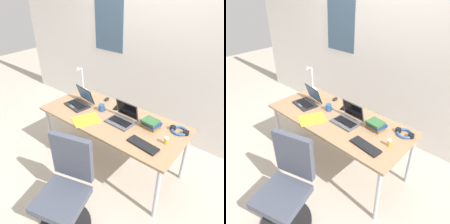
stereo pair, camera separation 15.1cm
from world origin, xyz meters
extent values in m
plane|color=#B7AD9E|center=(0.00, 0.00, 0.00)|extent=(12.00, 12.00, 0.00)
cube|color=silver|center=(0.00, 1.10, 1.30)|extent=(6.00, 0.12, 2.60)
cube|color=#3F5972|center=(-0.90, 1.04, 1.55)|extent=(0.56, 0.01, 0.76)
cube|color=#9E7A56|center=(0.00, 0.00, 0.72)|extent=(1.80, 0.80, 0.03)
cylinder|color=#B2B5BA|center=(-0.84, -0.34, 0.35)|extent=(0.04, 0.04, 0.71)
cylinder|color=#B2B5BA|center=(0.84, -0.34, 0.35)|extent=(0.04, 0.04, 0.71)
cylinder|color=#B2B5BA|center=(-0.84, 0.34, 0.35)|extent=(0.04, 0.04, 0.71)
cylinder|color=#B2B5BA|center=(0.84, 0.34, 0.35)|extent=(0.04, 0.04, 0.71)
cylinder|color=white|center=(-0.80, 0.31, 0.75)|extent=(0.12, 0.12, 0.02)
cylinder|color=white|center=(-0.80, 0.31, 0.93)|extent=(0.02, 0.02, 0.34)
cylinder|color=white|center=(-0.80, 0.27, 1.10)|extent=(0.01, 0.08, 0.01)
cone|color=white|center=(-0.80, 0.23, 1.10)|extent=(0.07, 0.09, 0.09)
cube|color=#515459|center=(0.14, -0.03, 0.75)|extent=(0.32, 0.23, 0.02)
cube|color=black|center=(0.14, -0.03, 0.76)|extent=(0.28, 0.13, 0.00)
cube|color=#595B60|center=(0.14, -0.10, 0.76)|extent=(0.09, 0.05, 0.00)
cube|color=#515459|center=(0.15, 0.10, 0.86)|extent=(0.31, 0.07, 0.21)
cube|color=black|center=(0.15, 0.09, 0.86)|extent=(0.28, 0.05, 0.17)
cube|color=#232326|center=(-0.54, -0.06, 0.75)|extent=(0.35, 0.27, 0.02)
cube|color=black|center=(-0.54, -0.06, 0.76)|extent=(0.29, 0.16, 0.00)
cube|color=#595B60|center=(-0.55, -0.13, 0.76)|extent=(0.09, 0.06, 0.00)
cube|color=#232326|center=(-0.52, 0.08, 0.86)|extent=(0.32, 0.12, 0.21)
cube|color=#3F72BF|center=(-0.52, 0.07, 0.86)|extent=(0.29, 0.10, 0.17)
cube|color=black|center=(0.57, -0.21, 0.75)|extent=(0.34, 0.16, 0.02)
ellipsoid|color=black|center=(-0.34, 0.31, 0.76)|extent=(0.07, 0.10, 0.03)
cube|color=black|center=(-0.10, 0.23, 0.74)|extent=(0.09, 0.15, 0.01)
torus|color=#335999|center=(0.75, 0.24, 0.75)|extent=(0.18, 0.18, 0.03)
cylinder|color=black|center=(0.68, 0.24, 0.76)|extent=(0.06, 0.06, 0.04)
cylinder|color=black|center=(0.83, 0.24, 0.76)|extent=(0.06, 0.06, 0.04)
cylinder|color=gold|center=(0.73, -0.04, 0.77)|extent=(0.04, 0.04, 0.06)
cylinder|color=white|center=(0.73, -0.04, 0.81)|extent=(0.04, 0.04, 0.01)
cube|color=brown|center=(0.46, 0.12, 0.76)|extent=(0.20, 0.15, 0.03)
cube|color=navy|center=(0.46, 0.13, 0.79)|extent=(0.23, 0.19, 0.04)
cube|color=#336638|center=(0.46, 0.11, 0.82)|extent=(0.18, 0.16, 0.02)
cube|color=gold|center=(-0.21, -0.23, 0.74)|extent=(0.34, 0.38, 0.01)
cylinder|color=#2D518C|center=(-0.21, 0.05, 0.78)|extent=(0.08, 0.08, 0.09)
torus|color=#2D518C|center=(-0.16, 0.05, 0.79)|extent=(0.05, 0.01, 0.05)
cylinder|color=black|center=(0.20, -1.00, 0.02)|extent=(0.52, 0.52, 0.04)
cylinder|color=#A5A8AD|center=(0.20, -1.00, 0.21)|extent=(0.05, 0.05, 0.34)
cube|color=#474C5B|center=(0.20, -1.00, 0.42)|extent=(0.55, 0.55, 0.07)
cube|color=#474C5B|center=(0.13, -0.76, 0.73)|extent=(0.42, 0.18, 0.48)
camera|label=1|loc=(1.39, -1.73, 2.16)|focal=35.06mm
camera|label=2|loc=(1.51, -1.63, 2.16)|focal=35.06mm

